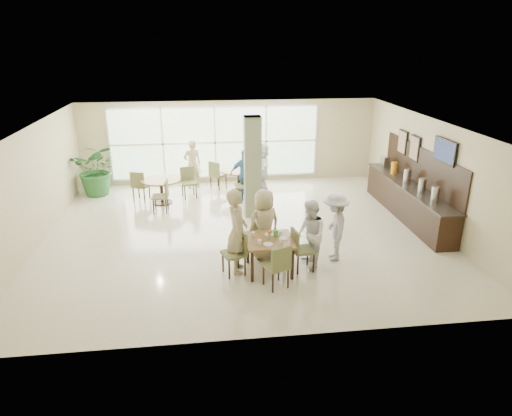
{
  "coord_description": "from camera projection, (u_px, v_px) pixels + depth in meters",
  "views": [
    {
      "loc": [
        -1.0,
        -10.88,
        4.76
      ],
      "look_at": [
        0.2,
        -1.2,
        1.1
      ],
      "focal_mm": 32.0,
      "sensor_mm": 36.0,
      "label": 1
    }
  ],
  "objects": [
    {
      "name": "adult_a",
      "position": [
        245.0,
        175.0,
        13.97
      ],
      "size": [
        1.07,
        0.84,
        1.6
      ],
      "primitive_type": "imported",
      "rotation": [
        0.0,
        0.0,
        -0.38
      ],
      "color": "teal",
      "rests_on": "ground"
    },
    {
      "name": "tabletop_clutter",
      "position": [
        271.0,
        237.0,
        9.62
      ],
      "size": [
        0.77,
        0.7,
        0.21
      ],
      "color": "white",
      "rests_on": "main_table"
    },
    {
      "name": "teen_far",
      "position": [
        264.0,
        224.0,
        10.26
      ],
      "size": [
        0.9,
        0.72,
        1.63
      ],
      "primitive_type": "imported",
      "rotation": [
        0.0,
        0.0,
        3.55
      ],
      "color": "tan",
      "rests_on": "ground"
    },
    {
      "name": "chairs_table_right",
      "position": [
        239.0,
        178.0,
        14.83
      ],
      "size": [
        1.9,
        1.83,
        0.95
      ],
      "color": "brown",
      "rests_on": "ground"
    },
    {
      "name": "framed_art_b",
      "position": [
        403.0,
        142.0,
        13.48
      ],
      "size": [
        0.05,
        0.55,
        0.7
      ],
      "color": "black",
      "rests_on": "ground"
    },
    {
      "name": "adult_b",
      "position": [
        262.0,
        167.0,
        14.84
      ],
      "size": [
        0.85,
        1.56,
        1.6
      ],
      "primitive_type": "imported",
      "rotation": [
        0.0,
        0.0,
        -1.42
      ],
      "color": "white",
      "rests_on": "ground"
    },
    {
      "name": "adult_standing",
      "position": [
        193.0,
        164.0,
        15.09
      ],
      "size": [
        0.68,
        0.53,
        1.63
      ],
      "primitive_type": "imported",
      "rotation": [
        0.0,
        0.0,
        3.4
      ],
      "color": "tan",
      "rests_on": "ground"
    },
    {
      "name": "round_table_right",
      "position": [
        239.0,
        174.0,
        14.77
      ],
      "size": [
        1.17,
        1.17,
        0.75
      ],
      "color": "brown",
      "rests_on": "ground"
    },
    {
      "name": "chairs_main_table",
      "position": [
        269.0,
        251.0,
        9.74
      ],
      "size": [
        2.04,
        1.95,
        0.95
      ],
      "color": "brown",
      "rests_on": "ground"
    },
    {
      "name": "main_table",
      "position": [
        269.0,
        243.0,
        9.68
      ],
      "size": [
        1.0,
        1.0,
        0.75
      ],
      "color": "brown",
      "rests_on": "ground"
    },
    {
      "name": "room_shell",
      "position": [
        242.0,
        169.0,
        11.29
      ],
      "size": [
        10.0,
        10.0,
        10.0
      ],
      "color": "white",
      "rests_on": "ground"
    },
    {
      "name": "round_table_left",
      "position": [
        161.0,
        184.0,
        13.78
      ],
      "size": [
        1.2,
        1.2,
        0.75
      ],
      "color": "brown",
      "rests_on": "ground"
    },
    {
      "name": "teen_left",
      "position": [
        237.0,
        231.0,
        9.61
      ],
      "size": [
        0.46,
        0.69,
        1.85
      ],
      "primitive_type": "imported",
      "rotation": [
        0.0,
        0.0,
        1.54
      ],
      "color": "tan",
      "rests_on": "ground"
    },
    {
      "name": "wall_tv",
      "position": [
        445.0,
        151.0,
        11.15
      ],
      "size": [
        0.06,
        1.0,
        0.58
      ],
      "color": "black",
      "rests_on": "ground"
    },
    {
      "name": "framed_art_a",
      "position": [
        415.0,
        148.0,
        12.74
      ],
      "size": [
        0.05,
        0.55,
        0.7
      ],
      "color": "black",
      "rests_on": "ground"
    },
    {
      "name": "column",
      "position": [
        253.0,
        167.0,
        12.56
      ],
      "size": [
        0.45,
        0.45,
        2.8
      ],
      "primitive_type": "cube",
      "color": "#656848",
      "rests_on": "ground"
    },
    {
      "name": "buffet_counter",
      "position": [
        408.0,
        198.0,
        12.71
      ],
      "size": [
        0.64,
        4.7,
        1.95
      ],
      "color": "black",
      "rests_on": "ground"
    },
    {
      "name": "chairs_table_left",
      "position": [
        164.0,
        188.0,
        13.81
      ],
      "size": [
        2.03,
        1.72,
        0.95
      ],
      "color": "brown",
      "rests_on": "ground"
    },
    {
      "name": "teen_standing",
      "position": [
        335.0,
        227.0,
        10.17
      ],
      "size": [
        0.74,
        1.1,
        1.59
      ],
      "primitive_type": "imported",
      "rotation": [
        0.0,
        0.0,
        -1.72
      ],
      "color": "#B5B5B8",
      "rests_on": "ground"
    },
    {
      "name": "window_bank",
      "position": [
        215.0,
        143.0,
        15.49
      ],
      "size": [
        7.0,
        0.04,
        7.0
      ],
      "color": "silver",
      "rests_on": "ground"
    },
    {
      "name": "ground",
      "position": [
        243.0,
        232.0,
        11.89
      ],
      "size": [
        10.0,
        10.0,
        0.0
      ],
      "primitive_type": "plane",
      "color": "beige",
      "rests_on": "ground"
    },
    {
      "name": "potted_plant",
      "position": [
        97.0,
        169.0,
        14.43
      ],
      "size": [
        1.63,
        1.63,
        1.68
      ],
      "primitive_type": "imported",
      "rotation": [
        0.0,
        0.0,
        -0.08
      ],
      "color": "#26602A",
      "rests_on": "ground"
    },
    {
      "name": "teen_right",
      "position": [
        310.0,
        235.0,
        9.8
      ],
      "size": [
        0.65,
        0.8,
        1.54
      ],
      "primitive_type": "imported",
      "rotation": [
        0.0,
        0.0,
        -1.48
      ],
      "color": "white",
      "rests_on": "ground"
    }
  ]
}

